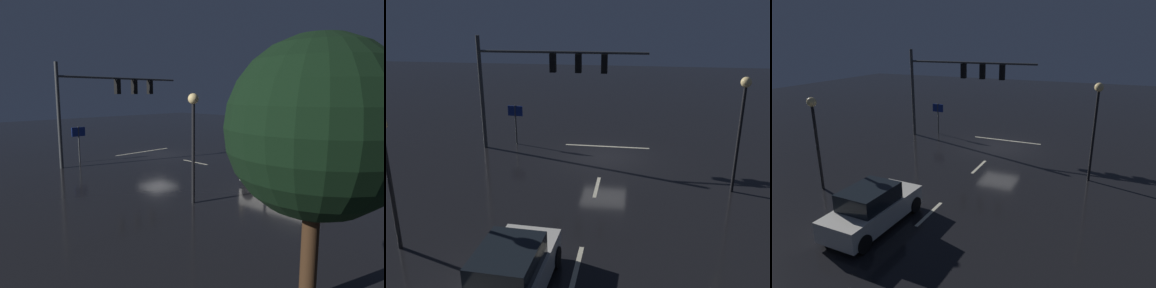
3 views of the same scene
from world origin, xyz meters
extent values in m
plane|color=black|center=(0.00, 0.00, 0.00)|extent=(80.00, 80.00, 0.00)
cylinder|color=#383A3D|center=(7.12, -0.60, 3.22)|extent=(0.22, 0.22, 6.45)
cylinder|color=#383A3D|center=(2.48, -0.60, 5.60)|extent=(9.28, 0.14, 0.14)
cube|color=black|center=(2.95, -0.60, 5.03)|extent=(0.32, 0.36, 1.00)
sphere|color=black|center=(2.95, -0.79, 5.35)|extent=(0.20, 0.20, 0.20)
sphere|color=black|center=(2.95, -0.79, 5.03)|extent=(0.20, 0.20, 0.20)
sphere|color=#19F24C|center=(2.95, -0.79, 4.71)|extent=(0.20, 0.20, 0.20)
cube|color=black|center=(1.55, -0.60, 5.03)|extent=(0.32, 0.36, 1.00)
sphere|color=black|center=(1.55, -0.79, 5.35)|extent=(0.20, 0.20, 0.20)
sphere|color=black|center=(1.55, -0.79, 5.03)|extent=(0.20, 0.20, 0.20)
sphere|color=#19F24C|center=(1.55, -0.79, 4.71)|extent=(0.20, 0.20, 0.20)
cube|color=black|center=(0.16, -0.60, 5.03)|extent=(0.32, 0.36, 1.00)
sphere|color=black|center=(0.16, -0.79, 5.35)|extent=(0.20, 0.20, 0.20)
sphere|color=black|center=(0.16, -0.79, 5.03)|extent=(0.20, 0.20, 0.20)
sphere|color=#19F24C|center=(0.16, -0.79, 4.71)|extent=(0.20, 0.20, 0.20)
cube|color=beige|center=(0.00, 4.00, 0.00)|extent=(0.16, 2.20, 0.01)
cube|color=beige|center=(0.00, 10.00, 0.00)|extent=(0.16, 2.20, 0.01)
cube|color=beige|center=(0.00, -1.80, 0.00)|extent=(5.00, 0.16, 0.01)
cube|color=silver|center=(1.56, 11.65, 0.62)|extent=(1.96, 4.37, 0.80)
cube|color=black|center=(1.57, 11.85, 1.36)|extent=(1.68, 2.16, 0.68)
cylinder|color=black|center=(2.34, 10.02, 0.34)|extent=(0.25, 0.69, 0.68)
cylinder|color=black|center=(0.66, 10.08, 0.34)|extent=(0.25, 0.69, 0.68)
sphere|color=#F9EFC6|center=(2.13, 9.50, 0.67)|extent=(0.20, 0.20, 0.20)
sphere|color=#F9EFC6|center=(0.83, 9.55, 0.67)|extent=(0.20, 0.20, 0.20)
cylinder|color=black|center=(-6.01, 3.57, 2.36)|extent=(0.14, 0.14, 4.73)
sphere|color=#F9D88C|center=(-6.01, 3.57, 4.91)|extent=(0.44, 0.44, 0.44)
cylinder|color=black|center=(6.09, 9.86, 2.09)|extent=(0.14, 0.14, 4.19)
cylinder|color=#383A3D|center=(5.49, -1.49, 1.21)|extent=(0.09, 0.09, 2.41)
cube|color=navy|center=(5.49, -1.49, 2.06)|extent=(0.90, 0.11, 0.60)
camera|label=1|loc=(15.70, 19.43, 4.58)|focal=31.27mm
camera|label=2|loc=(-1.59, 20.26, 7.57)|focal=36.46mm
camera|label=3|loc=(-6.38, 21.14, 7.13)|focal=31.31mm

